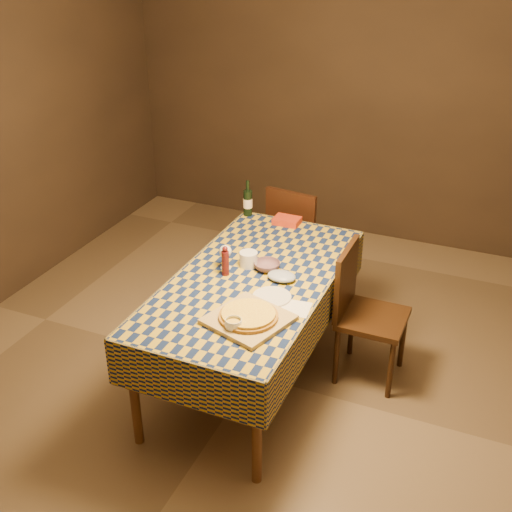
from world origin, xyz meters
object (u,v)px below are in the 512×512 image
at_px(pizza, 248,315).
at_px(white_plate, 272,297).
at_px(wine_bottle, 248,202).
at_px(chair_right, 361,306).
at_px(dining_table, 253,288).
at_px(bowl, 267,266).
at_px(cutting_board, 249,319).
at_px(chair_far, 296,235).

distance_m(pizza, white_plate, 0.29).
xyz_separation_m(wine_bottle, chair_right, (1.04, -0.54, -0.35)).
relative_size(dining_table, bowl, 11.00).
bearing_deg(cutting_board, dining_table, 110.54).
relative_size(wine_bottle, white_plate, 1.19).
bearing_deg(cutting_board, white_plate, 84.58).
xyz_separation_m(dining_table, cutting_board, (0.17, -0.46, 0.09)).
relative_size(cutting_board, wine_bottle, 1.46).
height_order(cutting_board, chair_right, chair_right).
xyz_separation_m(wine_bottle, chair_far, (0.29, 0.30, -0.35)).
height_order(dining_table, wine_bottle, wine_bottle).
xyz_separation_m(dining_table, pizza, (0.17, -0.46, 0.12)).
bearing_deg(chair_right, white_plate, -130.40).
bearing_deg(white_plate, pizza, -95.42).
relative_size(bowl, wine_bottle, 0.61).
xyz_separation_m(bowl, wine_bottle, (-0.46, 0.73, 0.08)).
bearing_deg(dining_table, bowl, 73.22).
distance_m(bowl, wine_bottle, 0.87).
relative_size(bowl, white_plate, 0.72).
bearing_deg(white_plate, cutting_board, -95.42).
bearing_deg(cutting_board, chair_far, 100.37).
bearing_deg(pizza, wine_bottle, 113.92).
height_order(wine_bottle, chair_right, wine_bottle).
height_order(dining_table, chair_far, chair_far).
distance_m(pizza, chair_right, 0.95).
height_order(dining_table, chair_right, chair_right).
bearing_deg(chair_far, pizza, -79.63).
distance_m(wine_bottle, chair_far, 0.55).
xyz_separation_m(cutting_board, white_plate, (0.03, 0.28, -0.01)).
bearing_deg(wine_bottle, pizza, -66.08).
distance_m(cutting_board, wine_bottle, 1.45).
height_order(bowl, chair_right, chair_right).
bearing_deg(chair_far, bowl, -80.88).
bearing_deg(white_plate, bowl, 117.19).
xyz_separation_m(cutting_board, chair_right, (0.46, 0.79, -0.26)).
xyz_separation_m(cutting_board, pizza, (0.00, 0.00, 0.03)).
height_order(cutting_board, chair_far, chair_far).
bearing_deg(chair_right, cutting_board, -120.08).
relative_size(pizza, wine_bottle, 1.51).
xyz_separation_m(wine_bottle, white_plate, (0.61, -1.04, -0.10)).
height_order(cutting_board, white_plate, cutting_board).
bearing_deg(bowl, pizza, -77.48).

